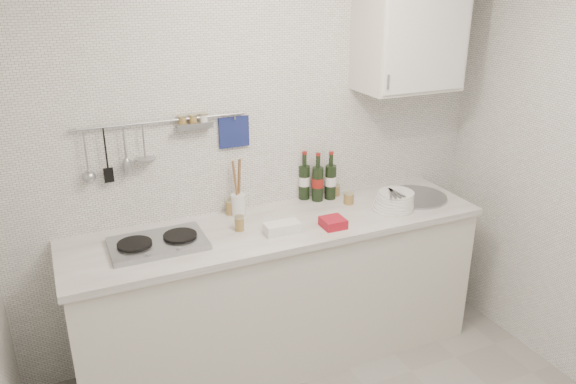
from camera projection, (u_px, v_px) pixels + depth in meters
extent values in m
cube|color=silver|center=(259.00, 154.00, 3.37)|extent=(3.00, 0.02, 2.50)
cube|color=silver|center=(280.00, 295.00, 3.41)|extent=(2.40, 0.60, 0.88)
cube|color=white|center=(279.00, 226.00, 3.24)|extent=(2.44, 0.64, 0.04)
cube|color=black|center=(279.00, 346.00, 3.57)|extent=(2.34, 0.52, 0.10)
cube|color=#93969B|center=(158.00, 243.00, 2.96)|extent=(0.50, 0.32, 0.03)
cylinder|color=black|center=(135.00, 244.00, 2.91)|extent=(0.18, 0.18, 0.01)
cylinder|color=black|center=(180.00, 236.00, 3.00)|extent=(0.18, 0.18, 0.01)
cylinder|color=#93969B|center=(415.00, 197.00, 3.60)|extent=(0.40, 0.40, 0.02)
cylinder|color=#93969B|center=(414.00, 205.00, 3.62)|extent=(0.34, 0.34, 0.10)
cylinder|color=#93969B|center=(161.00, 121.00, 3.03)|extent=(0.95, 0.02, 0.02)
cube|color=navy|center=(234.00, 132.00, 3.24)|extent=(0.18, 0.02, 0.18)
cube|color=silver|center=(410.00, 30.00, 3.31)|extent=(0.60, 0.35, 0.70)
cube|color=white|center=(429.00, 33.00, 3.15)|extent=(0.56, 0.01, 0.66)
cylinder|color=#93969B|center=(388.00, 82.00, 3.14)|extent=(0.01, 0.01, 0.08)
cylinder|color=#44699B|center=(169.00, 243.00, 2.99)|extent=(0.28, 0.28, 0.01)
cylinder|color=#44699B|center=(170.00, 240.00, 2.99)|extent=(0.28, 0.28, 0.01)
cylinder|color=white|center=(393.00, 208.00, 3.43)|extent=(0.25, 0.25, 0.01)
cylinder|color=white|center=(393.00, 205.00, 3.43)|extent=(0.25, 0.25, 0.01)
cylinder|color=white|center=(394.00, 203.00, 3.43)|extent=(0.24, 0.24, 0.01)
cylinder|color=white|center=(395.00, 200.00, 3.43)|extent=(0.23, 0.23, 0.01)
cylinder|color=white|center=(395.00, 198.00, 3.43)|extent=(0.23, 0.23, 0.01)
cylinder|color=white|center=(396.00, 195.00, 3.43)|extent=(0.22, 0.22, 0.01)
cylinder|color=white|center=(397.00, 193.00, 3.43)|extent=(0.22, 0.22, 0.01)
cube|color=white|center=(282.00, 228.00, 3.11)|extent=(0.20, 0.10, 0.06)
cube|color=red|center=(333.00, 223.00, 3.18)|extent=(0.13, 0.13, 0.05)
cylinder|color=white|center=(238.00, 205.00, 3.33)|extent=(0.09, 0.09, 0.13)
cylinder|color=brown|center=(239.00, 179.00, 3.27)|extent=(0.02, 0.06, 0.26)
cylinder|color=brown|center=(235.00, 181.00, 3.28)|extent=(0.03, 0.05, 0.24)
cylinder|color=olive|center=(230.00, 208.00, 3.34)|extent=(0.05, 0.05, 0.08)
cylinder|color=tan|center=(230.00, 201.00, 3.33)|extent=(0.06, 0.06, 0.01)
cylinder|color=olive|center=(335.00, 191.00, 3.63)|extent=(0.05, 0.05, 0.06)
cylinder|color=tan|center=(336.00, 185.00, 3.62)|extent=(0.06, 0.06, 0.01)
cylinder|color=olive|center=(349.00, 199.00, 3.50)|extent=(0.06, 0.06, 0.06)
cylinder|color=tan|center=(349.00, 193.00, 3.49)|extent=(0.07, 0.07, 0.01)
cylinder|color=olive|center=(239.00, 224.00, 3.14)|extent=(0.05, 0.05, 0.08)
cylinder|color=tan|center=(239.00, 217.00, 3.12)|extent=(0.06, 0.06, 0.01)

